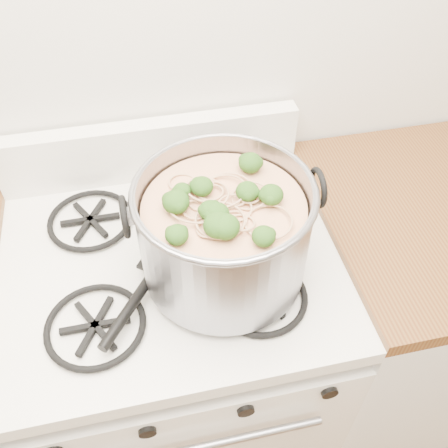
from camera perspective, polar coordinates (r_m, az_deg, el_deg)
gas_range at (r=1.52m, az=-4.78°, el=-15.17°), size 0.76×0.66×0.92m
counter_left at (r=1.58m, az=-24.12°, el=-16.88°), size 0.25×0.65×0.92m
stock_pot at (r=1.00m, az=-0.00°, el=-1.00°), size 0.38×0.35×0.24m
spatula at (r=1.10m, az=-6.60°, el=-3.37°), size 0.42×0.42×0.02m
glass_bowl at (r=1.23m, az=-0.05°, el=3.54°), size 0.11×0.11×0.02m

